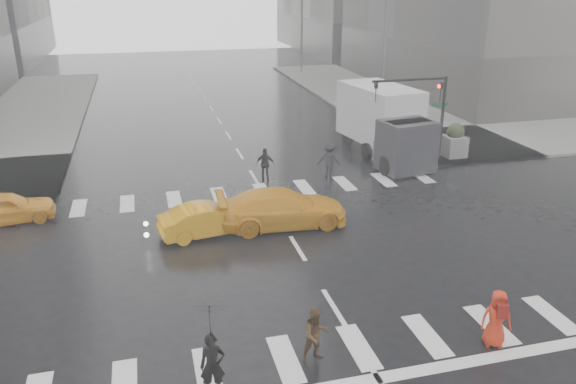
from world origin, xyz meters
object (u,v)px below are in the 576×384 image
object	(u,v)px
taxi_mid	(208,220)
traffic_signal_pole	(426,102)
pedestrian_orange	(497,318)
pedestrian_brown	(316,334)
taxi_front	(5,208)
box_truck	(386,122)

from	to	relation	value
taxi_mid	traffic_signal_pole	bearing A→B (deg)	-73.06
taxi_mid	pedestrian_orange	bearing A→B (deg)	-153.44
traffic_signal_pole	taxi_mid	world-z (taller)	traffic_signal_pole
pedestrian_brown	taxi_front	xyz separation A→B (m)	(-9.35, 11.31, -0.12)
pedestrian_brown	pedestrian_orange	bearing A→B (deg)	-15.59
pedestrian_brown	taxi_front	bearing A→B (deg)	121.47
pedestrian_orange	pedestrian_brown	bearing A→B (deg)	-165.79
pedestrian_orange	taxi_front	world-z (taller)	pedestrian_orange
pedestrian_brown	taxi_mid	xyz separation A→B (m)	(-1.70, 8.18, -0.13)
pedestrian_orange	taxi_mid	distance (m)	10.93
pedestrian_brown	box_truck	bearing A→B (deg)	52.52
pedestrian_orange	box_truck	size ratio (longest dim) A/B	0.23
traffic_signal_pole	taxi_mid	size ratio (longest dim) A/B	1.22
traffic_signal_pole	taxi_front	distance (m)	19.98
pedestrian_orange	box_truck	bearing A→B (deg)	97.84
pedestrian_orange	box_truck	world-z (taller)	box_truck
traffic_signal_pole	taxi_front	world-z (taller)	traffic_signal_pole
pedestrian_brown	box_truck	world-z (taller)	box_truck
pedestrian_orange	taxi_front	size ratio (longest dim) A/B	0.44
pedestrian_orange	taxi_front	distance (m)	18.48
taxi_front	box_truck	world-z (taller)	box_truck
taxi_front	box_truck	bearing A→B (deg)	-85.78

